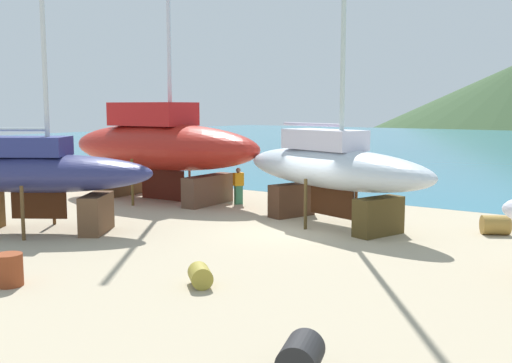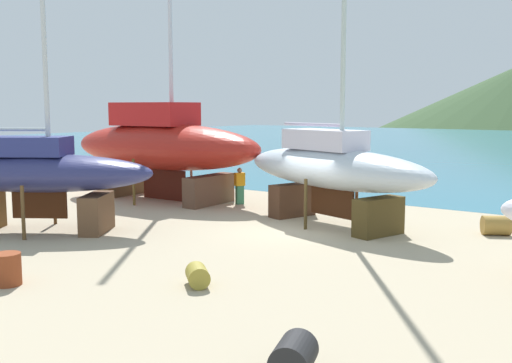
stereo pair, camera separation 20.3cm
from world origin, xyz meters
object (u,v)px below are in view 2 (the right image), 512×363
at_px(barrel_rust_far, 7,269).
at_px(barrel_ochre, 198,275).
at_px(barrel_by_slipway, 294,357).
at_px(sailboat_mid_port, 163,145).
at_px(sailboat_large_starboard, 37,173).
at_px(barrel_blue_faded, 496,225).
at_px(sailboat_small_center, 332,168).
at_px(worker, 240,185).

xyz_separation_m(barrel_rust_far, barrel_ochre, (3.81, 2.63, -0.13)).
bearing_deg(barrel_ochre, barrel_by_slipway, -32.18).
xyz_separation_m(sailboat_mid_port, sailboat_large_starboard, (1.62, -7.77, -0.51)).
relative_size(sailboat_large_starboard, barrel_ochre, 18.54).
distance_m(barrel_rust_far, barrel_blue_faded, 15.26).
bearing_deg(sailboat_small_center, worker, 179.29).
distance_m(worker, barrel_ochre, 12.39).
xyz_separation_m(worker, barrel_blue_faded, (10.96, -0.15, -0.51)).
relative_size(sailboat_large_starboard, barrel_rust_far, 18.12).
relative_size(barrel_rust_far, barrel_ochre, 1.02).
bearing_deg(barrel_rust_far, barrel_by_slipway, -1.43).
bearing_deg(barrel_rust_far, barrel_blue_faded, 57.85).
xyz_separation_m(sailboat_mid_port, barrel_rust_far, (6.54, -12.09, -2.14)).
height_order(sailboat_small_center, barrel_by_slipway, sailboat_small_center).
bearing_deg(barrel_by_slipway, barrel_blue_faded, 90.86).
distance_m(sailboat_mid_port, worker, 4.19).
height_order(sailboat_large_starboard, barrel_ochre, sailboat_large_starboard).
height_order(barrel_by_slipway, barrel_blue_faded, barrel_blue_faded).
distance_m(sailboat_large_starboard, worker, 9.08).
distance_m(sailboat_large_starboard, barrel_ochre, 9.06).
bearing_deg(sailboat_small_center, barrel_ochre, -65.50).
relative_size(sailboat_small_center, sailboat_large_starboard, 1.07).
bearing_deg(sailboat_mid_port, worker, 12.62).
height_order(sailboat_mid_port, barrel_by_slipway, sailboat_mid_port).
distance_m(sailboat_small_center, barrel_ochre, 8.86).
height_order(barrel_ochre, barrel_blue_faded, barrel_blue_faded).
xyz_separation_m(sailboat_mid_port, barrel_blue_faded, (14.66, 0.83, -2.21)).
bearing_deg(barrel_blue_faded, barrel_by_slipway, -89.14).
xyz_separation_m(worker, barrel_rust_far, (2.84, -13.08, -0.45)).
height_order(sailboat_small_center, sailboat_large_starboard, sailboat_small_center).
bearing_deg(sailboat_large_starboard, barrel_by_slipway, -51.63).
distance_m(sailboat_large_starboard, barrel_by_slipway, 14.09).
xyz_separation_m(barrel_by_slipway, barrel_ochre, (-4.51, 2.84, -0.06)).
relative_size(worker, barrel_blue_faded, 1.82).
relative_size(barrel_rust_far, barrel_by_slipway, 0.90).
distance_m(worker, barrel_rust_far, 13.39).
height_order(sailboat_mid_port, worker, sailboat_mid_port).
xyz_separation_m(sailboat_small_center, sailboat_large_starboard, (-7.67, -6.91, -0.09)).
bearing_deg(worker, barrel_by_slipway, -24.05).
bearing_deg(sailboat_large_starboard, sailboat_small_center, 9.27).
relative_size(sailboat_small_center, barrel_rust_far, 19.46).
bearing_deg(barrel_by_slipway, barrel_ochre, 147.82).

